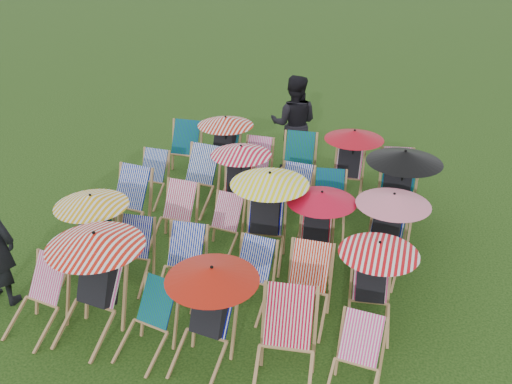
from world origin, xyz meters
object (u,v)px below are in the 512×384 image
(deckchair_0, at_px, (36,299))
(person_rear, at_px, (294,124))
(deckchair_29, at_px, (397,181))
(deckchair_5, at_px, (355,362))

(deckchair_0, xyz_separation_m, person_rear, (1.90, 5.58, 0.52))
(deckchair_29, bearing_deg, deckchair_0, -140.19)
(deckchair_0, height_order, deckchair_5, deckchair_0)
(deckchair_29, height_order, person_rear, person_rear)
(deckchair_0, distance_m, deckchair_5, 3.90)
(deckchair_0, relative_size, deckchair_29, 0.93)
(deckchair_0, relative_size, person_rear, 0.46)
(deckchair_29, bearing_deg, deckchair_5, -100.43)
(person_rear, bearing_deg, deckchair_5, 102.15)
(deckchair_29, distance_m, person_rear, 2.35)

